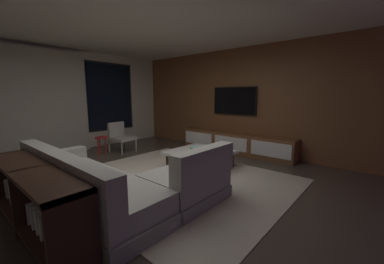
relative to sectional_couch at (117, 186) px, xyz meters
name	(u,v)px	position (x,y,z in m)	size (l,w,h in m)	color
floor	(156,184)	(0.86, 0.20, -0.29)	(9.20, 9.20, 0.00)	#473D33
back_wall_with_window	(62,101)	(0.80, 3.81, 1.05)	(6.60, 0.30, 2.70)	beige
media_wall	(245,101)	(3.92, 0.20, 1.06)	(0.12, 7.80, 2.70)	brown
ceiling	(152,15)	(0.86, 0.20, 2.41)	(8.20, 8.20, 0.00)	beige
area_rug	(175,180)	(1.21, 0.10, -0.28)	(3.20, 3.80, 0.01)	beige
sectional_couch	(117,186)	(0.00, 0.00, 0.00)	(1.98, 2.50, 0.82)	gray
coffee_table	(200,159)	(2.04, 0.18, -0.10)	(1.16, 1.16, 0.36)	#311D14
book_stack_on_coffee_table	(197,148)	(2.12, 0.35, 0.10)	(0.21, 0.20, 0.06)	green
accent_chair_near_window	(120,135)	(1.77, 2.71, 0.14)	(0.61, 0.62, 0.78)	#B2ADA0
side_stool	(101,140)	(1.26, 2.76, 0.08)	(0.32, 0.32, 0.46)	red
media_console	(236,144)	(3.63, 0.25, -0.04)	(0.46, 3.10, 0.52)	brown
mounted_tv	(234,101)	(3.81, 0.45, 1.06)	(0.05, 1.26, 0.72)	black
console_table_behind_couch	(33,198)	(-0.91, 0.13, 0.12)	(0.40, 2.10, 0.74)	#311D14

